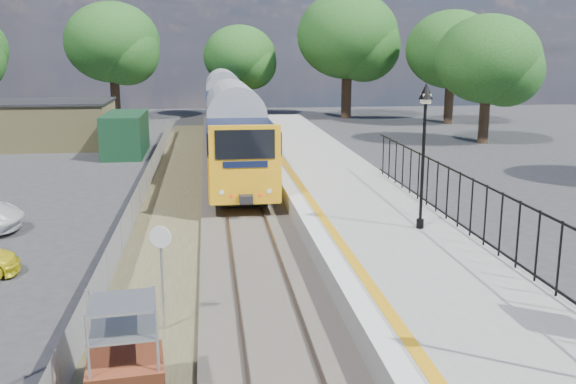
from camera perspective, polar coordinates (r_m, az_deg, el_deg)
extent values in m
plane|color=#2D2D30|center=(14.68, -1.14, -13.68)|extent=(120.00, 120.00, 0.00)
cube|color=#473F38|center=(24.00, -3.66, -2.91)|extent=(3.40, 80.00, 0.20)
cube|color=#4C472D|center=(22.12, -10.88, -4.66)|extent=(2.60, 70.00, 0.06)
cube|color=brown|center=(23.94, -5.39, -2.69)|extent=(0.07, 80.00, 0.14)
cube|color=brown|center=(24.03, -1.95, -2.58)|extent=(0.07, 80.00, 0.14)
cube|color=gray|center=(22.64, 7.33, -3.03)|extent=(5.00, 70.00, 0.90)
cube|color=silver|center=(22.08, 1.69, -2.11)|extent=(0.50, 70.00, 0.01)
cube|color=orange|center=(22.16, 2.97, -2.07)|extent=(0.30, 70.00, 0.01)
cylinder|color=black|center=(20.95, 11.65, -2.76)|extent=(0.24, 0.24, 0.30)
cylinder|color=black|center=(20.54, 11.88, 2.22)|extent=(0.10, 0.10, 3.70)
cube|color=black|center=(20.30, 12.13, 7.64)|extent=(0.08, 0.08, 0.30)
cube|color=beige|center=(20.28, 12.15, 8.12)|extent=(0.26, 0.26, 0.30)
cone|color=black|center=(20.27, 12.18, 8.77)|extent=(0.44, 0.44, 0.50)
cube|color=black|center=(17.91, 19.25, -0.54)|extent=(0.05, 26.00, 0.05)
cube|color=#9B8D57|center=(46.60, -20.43, 5.62)|extent=(8.00, 6.00, 3.00)
cube|color=black|center=(46.46, -20.57, 7.51)|extent=(8.20, 6.20, 0.15)
cube|color=#14371E|center=(41.74, -14.24, 5.02)|extent=(2.40, 6.00, 2.60)
cylinder|color=#332319|center=(63.85, -15.08, 8.02)|extent=(0.88, 0.88, 3.85)
ellipsoid|color=#184517|center=(63.69, -15.35, 12.71)|extent=(8.80, 8.80, 7.48)
cylinder|color=#332319|center=(65.37, -4.25, 8.20)|extent=(0.72, 0.72, 3.15)
ellipsoid|color=#184517|center=(65.19, -4.31, 11.95)|extent=(7.20, 7.20, 6.12)
cylinder|color=#332319|center=(62.70, 5.21, 8.48)|extent=(0.96, 0.96, 4.20)
ellipsoid|color=#184517|center=(62.56, 5.31, 13.69)|extent=(9.60, 9.60, 8.16)
cylinder|color=#332319|center=(59.29, 14.10, 7.59)|extent=(0.80, 0.80, 3.50)
ellipsoid|color=#184517|center=(59.10, 14.35, 12.18)|extent=(8.00, 8.00, 6.80)
cylinder|color=#332319|center=(47.50, 17.02, 6.06)|extent=(0.72, 0.72, 3.15)
ellipsoid|color=#184517|center=(47.25, 17.36, 11.22)|extent=(7.20, 7.20, 6.12)
cube|color=orange|center=(34.22, -4.84, 4.44)|extent=(2.80, 20.00, 1.90)
cube|color=#0D1532|center=(34.06, -4.88, 6.61)|extent=(2.82, 20.00, 0.90)
cube|color=black|center=(34.06, -4.88, 6.61)|extent=(2.82, 18.00, 0.70)
cube|color=black|center=(34.40, -4.80, 2.49)|extent=(2.00, 18.00, 0.45)
cube|color=orange|center=(54.68, -5.77, 7.45)|extent=(2.80, 20.00, 1.90)
cube|color=#0D1532|center=(54.58, -5.80, 8.81)|extent=(2.82, 20.00, 0.90)
cube|color=black|center=(54.58, -5.80, 8.81)|extent=(2.82, 18.00, 0.70)
cube|color=black|center=(54.80, -5.74, 6.22)|extent=(2.00, 18.00, 0.45)
cube|color=black|center=(23.93, -3.84, 4.23)|extent=(2.24, 0.04, 1.10)
cylinder|color=#999EA3|center=(15.28, -11.09, -8.08)|extent=(0.06, 0.06, 2.33)
cylinder|color=silver|center=(14.87, -11.29, -3.95)|extent=(0.51, 0.19, 0.52)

